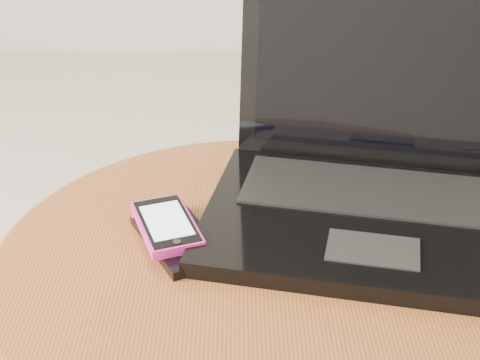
{
  "coord_description": "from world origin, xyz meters",
  "views": [
    {
      "loc": [
        -0.1,
        -0.56,
        0.87
      ],
      "look_at": [
        -0.1,
        0.11,
        0.5
      ],
      "focal_mm": 53.57,
      "sensor_mm": 36.0,
      "label": 1
    }
  ],
  "objects": [
    {
      "name": "table",
      "position": [
        -0.09,
        0.06,
        0.35
      ],
      "size": [
        0.56,
        0.56,
        0.44
      ],
      "color": "#4D2A19",
      "rests_on": "ground"
    },
    {
      "name": "laptop",
      "position": [
        0.06,
        0.15,
        0.49
      ],
      "size": [
        0.42,
        0.36,
        0.24
      ],
      "color": "black",
      "rests_on": "table"
    },
    {
      "name": "phone_black",
      "position": [
        -0.17,
        0.08,
        0.45
      ],
      "size": [
        0.11,
        0.14,
        0.01
      ],
      "color": "black",
      "rests_on": "table"
    },
    {
      "name": "phone_pink",
      "position": [
        -0.18,
        0.09,
        0.46
      ],
      "size": [
        0.09,
        0.12,
        0.01
      ],
      "color": "#E2289D",
      "rests_on": "phone_black"
    }
  ]
}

